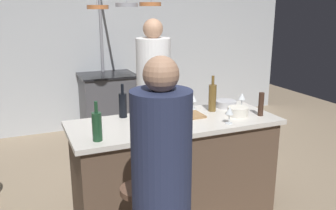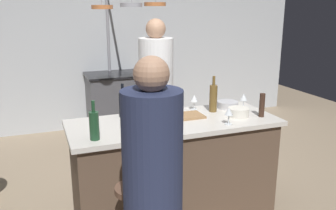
{
  "view_description": "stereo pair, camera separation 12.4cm",
  "coord_description": "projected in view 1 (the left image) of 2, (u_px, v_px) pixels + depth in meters",
  "views": [
    {
      "loc": [
        -1.2,
        -2.71,
        1.84
      ],
      "look_at": [
        0.0,
        0.15,
        1.0
      ],
      "focal_mm": 38.76,
      "sensor_mm": 36.0,
      "label": 1
    },
    {
      "loc": [
        -1.09,
        -2.75,
        1.84
      ],
      "look_at": [
        0.0,
        0.15,
        1.0
      ],
      "focal_mm": 38.76,
      "sensor_mm": 36.0,
      "label": 2
    }
  ],
  "objects": [
    {
      "name": "back_wall",
      "position": [
        100.0,
        43.0,
        5.53
      ],
      "size": [
        6.4,
        0.16,
        2.6
      ],
      "primitive_type": "cube",
      "color": "#B2B7BC",
      "rests_on": "ground_plane"
    },
    {
      "name": "kitchen_island",
      "position": [
        175.0,
        168.0,
        3.22
      ],
      "size": [
        1.8,
        0.72,
        0.9
      ],
      "color": "brown",
      "rests_on": "ground_plane"
    },
    {
      "name": "stove_range",
      "position": [
        108.0,
        103.0,
        5.4
      ],
      "size": [
        0.8,
        0.64,
        0.89
      ],
      "color": "#47474C",
      "rests_on": "ground_plane"
    },
    {
      "name": "chef",
      "position": [
        154.0,
        106.0,
        3.93
      ],
      "size": [
        0.36,
        0.36,
        1.73
      ],
      "color": "white",
      "rests_on": "ground_plane"
    },
    {
      "name": "guest_left",
      "position": [
        162.0,
        205.0,
        2.08
      ],
      "size": [
        0.34,
        0.34,
        1.6
      ],
      "color": "#262D4C",
      "rests_on": "ground_plane"
    },
    {
      "name": "overhead_pot_rack",
      "position": [
        117.0,
        20.0,
        4.61
      ],
      "size": [
        0.9,
        1.38,
        2.17
      ],
      "color": "gray",
      "rests_on": "ground_plane"
    },
    {
      "name": "cutting_board",
      "position": [
        185.0,
        116.0,
        3.21
      ],
      "size": [
        0.32,
        0.22,
        0.02
      ],
      "primitive_type": "cube",
      "color": "#997047",
      "rests_on": "kitchen_island"
    },
    {
      "name": "pepper_mill",
      "position": [
        261.0,
        104.0,
        3.22
      ],
      "size": [
        0.05,
        0.05,
        0.21
      ],
      "primitive_type": "cylinder",
      "color": "#382319",
      "rests_on": "kitchen_island"
    },
    {
      "name": "wine_bottle_green",
      "position": [
        97.0,
        126.0,
        2.61
      ],
      "size": [
        0.07,
        0.07,
        0.3
      ],
      "color": "#193D23",
      "rests_on": "kitchen_island"
    },
    {
      "name": "wine_bottle_dark",
      "position": [
        123.0,
        105.0,
        3.17
      ],
      "size": [
        0.07,
        0.07,
        0.3
      ],
      "color": "black",
      "rests_on": "kitchen_island"
    },
    {
      "name": "wine_bottle_amber",
      "position": [
        212.0,
        97.0,
        3.35
      ],
      "size": [
        0.07,
        0.07,
        0.33
      ],
      "color": "brown",
      "rests_on": "kitchen_island"
    },
    {
      "name": "wine_bottle_rose",
      "position": [
        159.0,
        109.0,
        3.0
      ],
      "size": [
        0.07,
        0.07,
        0.31
      ],
      "color": "#B78C8E",
      "rests_on": "kitchen_island"
    },
    {
      "name": "wine_glass_by_chef",
      "position": [
        193.0,
        99.0,
        3.41
      ],
      "size": [
        0.07,
        0.07,
        0.15
      ],
      "color": "silver",
      "rests_on": "kitchen_island"
    },
    {
      "name": "wine_glass_near_right_guest",
      "position": [
        242.0,
        97.0,
        3.47
      ],
      "size": [
        0.07,
        0.07,
        0.15
      ],
      "color": "silver",
      "rests_on": "kitchen_island"
    },
    {
      "name": "wine_glass_near_left_guest",
      "position": [
        230.0,
        111.0,
        3.0
      ],
      "size": [
        0.07,
        0.07,
        0.15
      ],
      "color": "silver",
      "rests_on": "kitchen_island"
    },
    {
      "name": "mixing_bowl_ceramic",
      "position": [
        238.0,
        111.0,
        3.24
      ],
      "size": [
        0.19,
        0.19,
        0.08
      ],
      "primitive_type": "cylinder",
      "color": "silver",
      "rests_on": "kitchen_island"
    },
    {
      "name": "mixing_bowl_steel",
      "position": [
        226.0,
        104.0,
        3.51
      ],
      "size": [
        0.2,
        0.2,
        0.06
      ],
      "primitive_type": "cylinder",
      "color": "#B7B7BC",
      "rests_on": "kitchen_island"
    }
  ]
}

